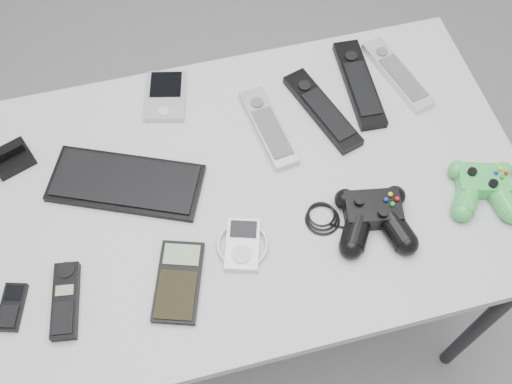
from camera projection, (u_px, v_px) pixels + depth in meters
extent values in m
plane|color=slate|center=(232.00, 321.00, 1.75)|extent=(3.50, 3.50, 0.00)
cube|color=#AFAFB2|center=(259.00, 187.00, 1.18)|extent=(1.04, 0.67, 0.03)
cylinder|color=black|center=(484.00, 322.00, 1.41)|extent=(0.03, 0.03, 0.67)
cylinder|color=black|center=(56.00, 201.00, 1.57)|extent=(0.03, 0.03, 0.67)
cylinder|color=black|center=(396.00, 128.00, 1.68)|extent=(0.03, 0.03, 0.67)
cube|color=black|center=(126.00, 183.00, 1.16)|extent=(0.32, 0.23, 0.02)
cube|color=black|center=(10.00, 156.00, 1.18)|extent=(0.09, 0.09, 0.04)
cube|color=#B4B4BB|center=(166.00, 96.00, 1.27)|extent=(0.11, 0.14, 0.02)
cube|color=#B4B4BB|center=(268.00, 127.00, 1.23)|extent=(0.08, 0.21, 0.02)
cube|color=black|center=(322.00, 110.00, 1.25)|extent=(0.12, 0.23, 0.02)
cube|color=black|center=(359.00, 83.00, 1.28)|extent=(0.07, 0.24, 0.02)
cube|color=silver|center=(397.00, 74.00, 1.30)|extent=(0.10, 0.22, 0.02)
cube|color=black|center=(12.00, 307.00, 1.04)|extent=(0.06, 0.09, 0.01)
cube|color=black|center=(65.00, 300.00, 1.04)|extent=(0.06, 0.14, 0.02)
cube|color=black|center=(178.00, 281.00, 1.06)|extent=(0.12, 0.17, 0.02)
cube|color=white|center=(243.00, 244.00, 1.10)|extent=(0.12, 0.13, 0.02)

